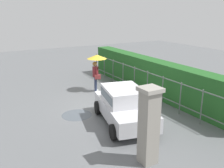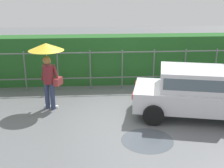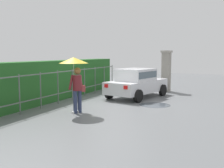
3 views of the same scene
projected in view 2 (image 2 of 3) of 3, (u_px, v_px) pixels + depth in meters
The scene contains 6 objects.
ground_plane at pixel (124, 114), 9.19m from camera, with size 40.00×40.00×0.00m, color slate.
car at pixel (195, 91), 8.84m from camera, with size 3.98×2.52×1.48m.
pedestrian at pixel (47, 59), 9.17m from camera, with size 1.10×1.10×2.11m.
fence_section at pixel (106, 68), 11.17m from camera, with size 10.88×0.05×1.50m.
hedge_row at pixel (105, 59), 11.92m from camera, with size 11.83×0.90×1.90m, color #235B23.
puddle_near at pixel (147, 140), 7.64m from camera, with size 1.35×1.35×0.00m, color #4C545B.
Camera 2 is at (-0.97, -8.37, 3.80)m, focal length 47.75 mm.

